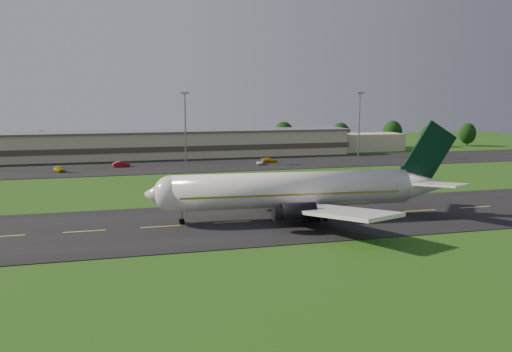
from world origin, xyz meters
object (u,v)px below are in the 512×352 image
object	(u,v)px
light_mast_centre	(185,119)
service_vehicle_a	(59,169)
airliner	(297,190)
service_vehicle_c	(260,162)
terminal	(182,144)
light_mast_east	(359,117)
service_vehicle_d	(269,160)
service_vehicle_b	(121,164)

from	to	relation	value
light_mast_centre	service_vehicle_a	world-z (taller)	light_mast_centre
airliner	service_vehicle_a	size ratio (longest dim) A/B	11.73
light_mast_centre	service_vehicle_c	xyz separation A→B (m)	(19.52, -10.69, -12.05)
terminal	service_vehicle_c	world-z (taller)	terminal
light_mast_east	service_vehicle_a	xyz separation A→B (m)	(-89.33, -11.71, -11.89)
service_vehicle_d	service_vehicle_a	bearing A→B (deg)	103.06
service_vehicle_a	service_vehicle_d	world-z (taller)	service_vehicle_a
service_vehicle_a	service_vehicle_c	world-z (taller)	service_vehicle_a
airliner	light_mast_centre	distance (m)	80.67
airliner	service_vehicle_c	distance (m)	70.85
terminal	light_mast_east	bearing A→B (deg)	-16.80
service_vehicle_a	service_vehicle_b	size ratio (longest dim) A/B	0.96
terminal	service_vehicle_d	size ratio (longest dim) A/B	32.20
light_mast_centre	service_vehicle_d	size ratio (longest dim) A/B	4.52
light_mast_east	airliner	bearing A→B (deg)	-121.63
service_vehicle_a	service_vehicle_d	bearing A→B (deg)	-18.01
airliner	terminal	world-z (taller)	airliner
airliner	service_vehicle_a	distance (m)	79.30
service_vehicle_b	service_vehicle_c	world-z (taller)	service_vehicle_b
airliner	light_mast_east	xyz separation A→B (m)	(49.31, 80.06, 8.08)
airliner	light_mast_east	size ratio (longest dim) A/B	2.52
service_vehicle_a	terminal	bearing A→B (deg)	15.16
light_mast_east	service_vehicle_a	bearing A→B (deg)	-172.53
service_vehicle_b	airliner	bearing A→B (deg)	-166.81
terminal	light_mast_centre	distance (m)	18.45
terminal	service_vehicle_d	bearing A→B (deg)	-46.42
service_vehicle_c	light_mast_centre	bearing A→B (deg)	173.31
airliner	service_vehicle_c	bearing A→B (deg)	82.86
service_vehicle_b	service_vehicle_d	size ratio (longest dim) A/B	1.01
terminal	service_vehicle_c	size ratio (longest dim) A/B	34.10
airliner	service_vehicle_c	xyz separation A→B (m)	(13.83, 69.37, -3.97)
service_vehicle_d	light_mast_east	bearing A→B (deg)	-69.51
airliner	service_vehicle_a	bearing A→B (deg)	124.48
terminal	service_vehicle_a	xyz separation A→B (m)	(-35.74, -27.89, -3.15)
service_vehicle_b	light_mast_east	bearing A→B (deg)	-90.35
airliner	light_mast_centre	world-z (taller)	light_mast_centre
terminal	service_vehicle_a	bearing A→B (deg)	-142.03
service_vehicle_b	service_vehicle_c	distance (m)	38.42
light_mast_east	service_vehicle_a	world-z (taller)	light_mast_east
airliner	service_vehicle_d	distance (m)	75.39
airliner	service_vehicle_b	world-z (taller)	airliner
terminal	service_vehicle_d	distance (m)	31.98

